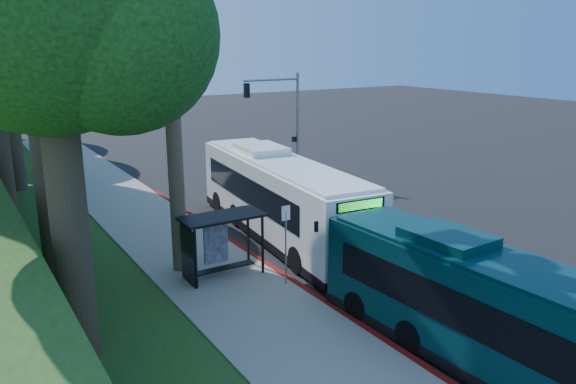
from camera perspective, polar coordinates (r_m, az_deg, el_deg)
ground at (r=28.11m, az=3.79°, el=-3.56°), size 140.00×140.00×0.00m
sidewalk at (r=24.78m, az=-10.15°, el=-6.21°), size 4.50×70.00×0.12m
red_curb at (r=22.38m, az=-0.70°, el=-8.32°), size 0.25×30.00×0.13m
grass_verge at (r=28.15m, az=-24.93°, el=-4.88°), size 8.00×70.00×0.06m
bus_shelter at (r=21.72m, az=-7.40°, el=-4.26°), size 3.20×1.51×2.55m
stop_sign_pole at (r=20.66m, az=-0.22°, el=-4.33°), size 0.35×0.06×3.17m
traffic_signal_pole at (r=37.36m, az=-0.36°, el=8.05°), size 4.10×0.30×7.00m
tree_6 at (r=15.83m, az=-22.96°, el=16.74°), size 7.56×7.20×13.74m
white_bus at (r=26.28m, az=-0.90°, el=-0.39°), size 4.21×13.66×4.00m
teal_bus at (r=16.67m, az=20.48°, el=-11.51°), size 3.07×12.06×3.57m
pickup at (r=32.63m, az=0.98°, el=0.35°), size 2.60×5.09×1.37m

